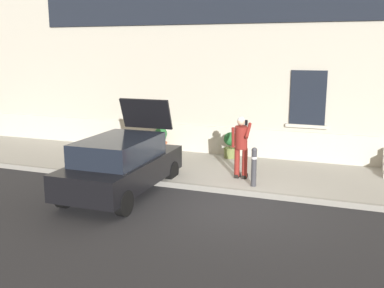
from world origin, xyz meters
name	(u,v)px	position (x,y,z in m)	size (l,w,h in m)	color
ground_plane	(230,207)	(0.00, 0.00, 0.00)	(80.00, 80.00, 0.00)	#232326
sidewalk	(256,174)	(0.00, 2.80, 0.07)	(24.00, 3.60, 0.15)	#99968E
curb_edge	(240,192)	(0.00, 0.94, 0.07)	(24.00, 0.12, 0.15)	gray
building_facade	(276,48)	(0.01, 5.29, 3.73)	(24.00, 1.52, 7.50)	#B2AD9E
hatchback_car_black	(122,164)	(-2.88, -0.03, 0.80)	(1.83, 4.08, 2.34)	black
bollard_near_person	(254,165)	(0.26, 1.35, 0.71)	(0.15, 0.15, 1.04)	#333338
person_on_phone	(241,143)	(-0.25, 1.94, 1.15)	(0.51, 0.47, 1.75)	maroon
planter_terracotta	(161,139)	(-3.71, 4.22, 0.61)	(0.44, 0.44, 0.86)	#B25B38
planter_olive	(231,144)	(-1.16, 4.16, 0.61)	(0.44, 0.44, 0.86)	#606B38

